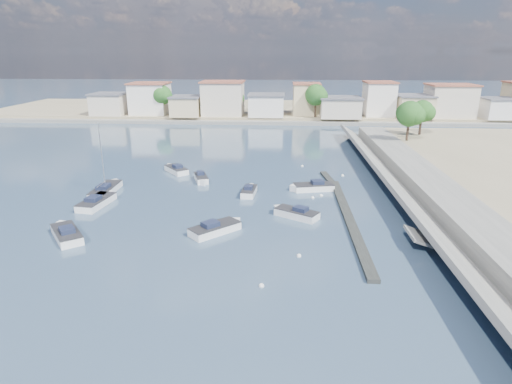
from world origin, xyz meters
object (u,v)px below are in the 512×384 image
Objects in this scene: motorboat_d at (311,187)px; motorboat_h at (217,228)px; motorboat_f at (176,170)px; motorboat_b at (249,191)px; sailboat at (107,189)px; motorboat_e at (98,202)px; motorboat_g at (201,179)px; motorboat_a at (66,234)px; motorboat_c at (295,213)px.

motorboat_d and motorboat_h have the same top height.
motorboat_f and motorboat_h have the same top height.
motorboat_b is 8.02m from motorboat_d.
motorboat_f is at bearing 56.90° from sailboat.
motorboat_e is 4.60m from sailboat.
motorboat_e is at bearing -135.92° from motorboat_g.
sailboat reaches higher than motorboat_f.
motorboat_g is (4.59, -4.45, 0.00)m from motorboat_f.
motorboat_a is 0.92× the size of motorboat_d.
motorboat_b is 0.70× the size of motorboat_e.
motorboat_h is at bearing -25.11° from motorboat_e.
motorboat_b is 14.88m from motorboat_f.
motorboat_c is at bearing -16.66° from sailboat.
motorboat_c is at bearing -45.06° from motorboat_g.
motorboat_a is at bearing -85.57° from motorboat_e.
motorboat_f is 6.39m from motorboat_g.
motorboat_e is at bearing 173.84° from motorboat_c.
motorboat_b is 17.78m from motorboat_e.
motorboat_h is at bearing -74.63° from motorboat_g.
sailboat is (-25.63, -2.38, 0.03)m from motorboat_d.
motorboat_e is at bearing -164.47° from motorboat_d.
motorboat_c is 1.13× the size of motorboat_g.
motorboat_b and motorboat_h have the same top height.
motorboat_a is at bearing -146.62° from motorboat_d.
motorboat_f is (-11.49, 9.46, 0.00)m from motorboat_b.
motorboat_f is 11.69m from sailboat.
motorboat_a is at bearing -83.80° from sailboat.
motorboat_g is 17.45m from motorboat_h.
motorboat_c is 0.55× the size of sailboat.
motorboat_a and motorboat_d have the same top height.
sailboat is at bearing 163.34° from motorboat_c.
motorboat_c is 8.89m from motorboat_h.
sailboat is (-6.39, -9.80, 0.03)m from motorboat_f.
motorboat_e is 1.22× the size of motorboat_h.
motorboat_e is (-17.11, -4.87, 0.00)m from motorboat_b.
motorboat_f is (-16.88, 16.76, -0.00)m from motorboat_c.
motorboat_h is at bearing -36.34° from sailboat.
motorboat_h is (9.22, -21.28, 0.00)m from motorboat_f.
motorboat_h is at bearing -125.89° from motorboat_d.
motorboat_a is 21.49m from motorboat_b.
sailboat is at bearing 143.66° from motorboat_h.
sailboat is (-0.77, 4.53, 0.03)m from motorboat_e.
motorboat_c is at bearing -44.80° from motorboat_f.
motorboat_d is 25.74m from sailboat.
motorboat_g is at bearing 63.29° from motorboat_a.
sailboat reaches higher than motorboat_e.
motorboat_e and motorboat_f have the same top height.
motorboat_a is at bearing -101.90° from motorboat_f.
motorboat_d is 1.31× the size of motorboat_g.
motorboat_e is at bearing -80.32° from sailboat.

